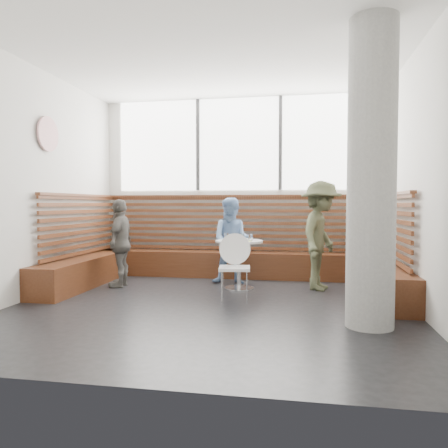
% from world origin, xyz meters
% --- Properties ---
extents(room, '(5.00, 5.00, 3.20)m').
position_xyz_m(room, '(0.00, 0.00, 1.60)').
color(room, silver).
rests_on(room, ground).
extents(booth, '(5.00, 2.50, 1.44)m').
position_xyz_m(booth, '(0.00, 1.77, 0.41)').
color(booth, '#442211').
rests_on(booth, ground).
extents(concrete_column, '(0.50, 0.50, 3.20)m').
position_xyz_m(concrete_column, '(1.85, -0.60, 1.60)').
color(concrete_column, gray).
rests_on(concrete_column, ground).
extents(wall_art, '(0.03, 0.50, 0.50)m').
position_xyz_m(wall_art, '(-2.46, 0.40, 2.30)').
color(wall_art, white).
rests_on(wall_art, room).
extents(cafe_table, '(0.72, 0.72, 0.74)m').
position_xyz_m(cafe_table, '(0.20, 1.19, 0.53)').
color(cafe_table, silver).
rests_on(cafe_table, ground).
extents(cafe_chair, '(0.43, 0.42, 0.89)m').
position_xyz_m(cafe_chair, '(0.26, 0.43, 0.52)').
color(cafe_chair, white).
rests_on(cafe_chair, ground).
extents(adult_man, '(0.89, 1.19, 1.64)m').
position_xyz_m(adult_man, '(1.42, 1.36, 0.82)').
color(adult_man, '#474C32').
rests_on(adult_man, ground).
extents(child_back, '(0.71, 0.57, 1.40)m').
position_xyz_m(child_back, '(0.03, 1.60, 0.70)').
color(child_back, '#7296C7').
rests_on(child_back, ground).
extents(child_left, '(0.40, 0.83, 1.37)m').
position_xyz_m(child_left, '(-1.66, 1.06, 0.69)').
color(child_left, '#615E58').
rests_on(child_left, ground).
extents(plate_near, '(0.22, 0.22, 0.02)m').
position_xyz_m(plate_near, '(0.11, 1.32, 0.75)').
color(plate_near, white).
rests_on(plate_near, cafe_table).
extents(plate_far, '(0.21, 0.21, 0.01)m').
position_xyz_m(plate_far, '(0.25, 1.35, 0.75)').
color(plate_far, white).
rests_on(plate_far, cafe_table).
extents(glass_left, '(0.07, 0.07, 0.11)m').
position_xyz_m(glass_left, '(0.01, 1.14, 0.80)').
color(glass_left, white).
rests_on(glass_left, cafe_table).
extents(glass_mid, '(0.07, 0.07, 0.10)m').
position_xyz_m(glass_mid, '(0.25, 1.14, 0.80)').
color(glass_mid, white).
rests_on(glass_mid, cafe_table).
extents(glass_right, '(0.07, 0.07, 0.11)m').
position_xyz_m(glass_right, '(0.38, 1.18, 0.80)').
color(glass_right, white).
rests_on(glass_right, cafe_table).
extents(menu_card, '(0.24, 0.20, 0.00)m').
position_xyz_m(menu_card, '(0.29, 1.03, 0.75)').
color(menu_card, '#A5C64C').
rests_on(menu_card, cafe_table).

